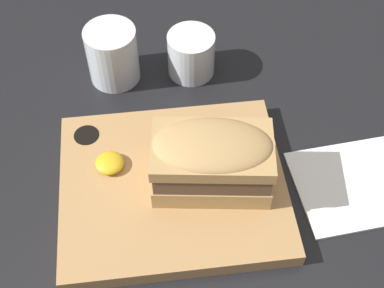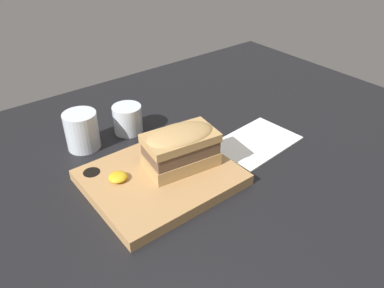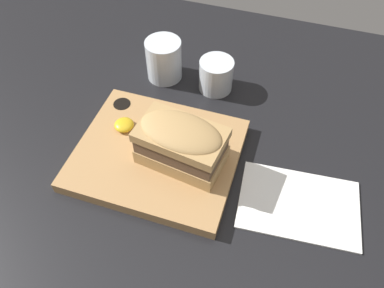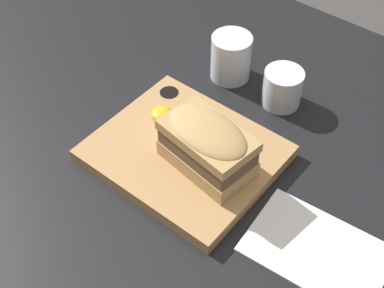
# 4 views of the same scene
# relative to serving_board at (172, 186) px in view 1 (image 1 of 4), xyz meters

# --- Properties ---
(dining_table) EXTENTS (1.53, 1.00, 0.02)m
(dining_table) POSITION_rel_serving_board_xyz_m (0.06, 0.04, -0.02)
(dining_table) COLOR black
(dining_table) RESTS_ON ground
(serving_board) EXTENTS (0.30, 0.25, 0.02)m
(serving_board) POSITION_rel_serving_board_xyz_m (0.00, 0.00, 0.00)
(serving_board) COLOR tan
(serving_board) RESTS_ON dining_table
(sandwich) EXTENTS (0.16, 0.11, 0.09)m
(sandwich) POSITION_rel_serving_board_xyz_m (0.05, -0.00, 0.06)
(sandwich) COLOR tan
(sandwich) RESTS_ON serving_board
(mustard_dollop) EXTENTS (0.04, 0.04, 0.02)m
(mustard_dollop) POSITION_rel_serving_board_xyz_m (-0.08, 0.03, 0.02)
(mustard_dollop) COLOR gold
(mustard_dollop) RESTS_ON serving_board
(water_glass) EXTENTS (0.08, 0.08, 0.09)m
(water_glass) POSITION_rel_serving_board_xyz_m (-0.07, 0.23, 0.03)
(water_glass) COLOR silver
(water_glass) RESTS_ON dining_table
(wine_glass) EXTENTS (0.07, 0.07, 0.07)m
(wine_glass) POSITION_rel_serving_board_xyz_m (0.05, 0.22, 0.02)
(wine_glass) COLOR silver
(wine_glass) RESTS_ON dining_table
(napkin) EXTENTS (0.22, 0.15, 0.00)m
(napkin) POSITION_rel_serving_board_xyz_m (0.27, -0.02, -0.01)
(napkin) COLOR white
(napkin) RESTS_ON dining_table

